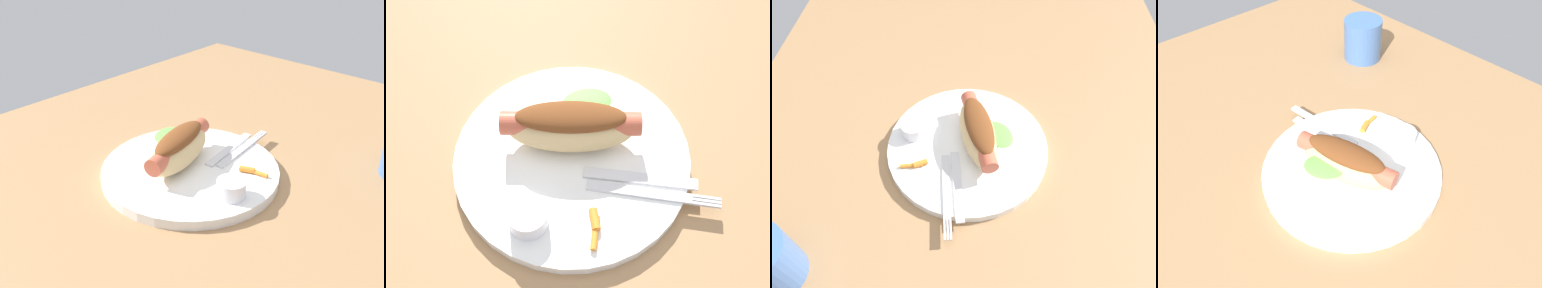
% 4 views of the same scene
% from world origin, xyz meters
% --- Properties ---
extents(ground_plane, '(1.20, 0.90, 0.02)m').
position_xyz_m(ground_plane, '(0.00, 0.00, -0.01)').
color(ground_plane, '#9E754C').
extents(plate, '(0.28, 0.28, 0.02)m').
position_xyz_m(plate, '(0.02, 0.00, 0.01)').
color(plate, white).
rests_on(plate, ground_plane).
extents(hot_dog, '(0.16, 0.12, 0.06)m').
position_xyz_m(hot_dog, '(0.02, -0.02, 0.05)').
color(hot_dog, '#DBB77A').
rests_on(hot_dog, plate).
extents(sauce_ramekin, '(0.04, 0.04, 0.03)m').
position_xyz_m(sauce_ramekin, '(0.04, 0.10, 0.03)').
color(sauce_ramekin, white).
rests_on(sauce_ramekin, plate).
extents(fork, '(0.15, 0.03, 0.00)m').
position_xyz_m(fork, '(-0.08, 0.03, 0.02)').
color(fork, silver).
rests_on(fork, plate).
extents(knife, '(0.13, 0.03, 0.00)m').
position_xyz_m(knife, '(-0.07, 0.01, 0.02)').
color(knife, silver).
rests_on(knife, plate).
extents(carrot_garnish, '(0.02, 0.05, 0.01)m').
position_xyz_m(carrot_garnish, '(-0.03, 0.08, 0.02)').
color(carrot_garnish, orange).
rests_on(carrot_garnish, plate).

